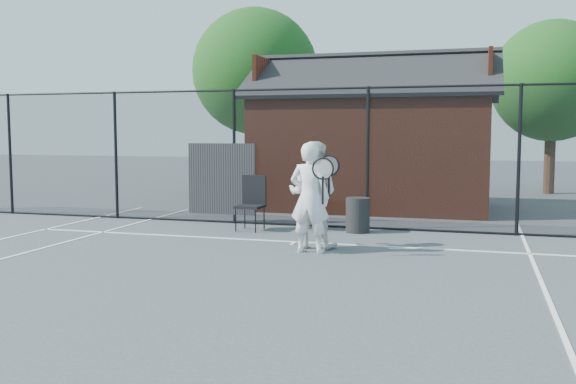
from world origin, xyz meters
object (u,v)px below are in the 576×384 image
(player_back, at_px, (313,195))
(chair_left, at_px, (250,204))
(clubhouse, at_px, (374,148))
(waste_bin, at_px, (358,215))
(player_front, at_px, (310,197))
(chair_right, at_px, (312,208))

(player_back, relative_size, chair_left, 1.69)
(clubhouse, height_order, player_back, clubhouse)
(player_back, bearing_deg, waste_bin, 76.51)
(player_front, xyz_separation_m, chair_left, (-1.82, 2.02, -0.39))
(player_back, xyz_separation_m, chair_right, (-0.53, 2.01, -0.48))
(chair_left, bearing_deg, waste_bin, 14.84)
(clubhouse, distance_m, player_front, 6.95)
(player_back, xyz_separation_m, chair_left, (-1.74, 1.51, -0.39))
(player_back, bearing_deg, chair_right, 104.89)
(clubhouse, xyz_separation_m, player_front, (0.01, -6.92, -0.66))
(player_back, bearing_deg, clubhouse, 89.40)
(player_front, relative_size, chair_left, 1.69)
(player_front, height_order, waste_bin, player_front)
(player_front, height_order, chair_right, player_front)
(chair_right, bearing_deg, waste_bin, 2.63)
(player_back, height_order, chair_right, player_back)
(clubhouse, height_order, waste_bin, clubhouse)
(waste_bin, bearing_deg, player_front, -98.95)
(chair_left, distance_m, chair_right, 1.31)
(clubhouse, height_order, chair_right, clubhouse)
(chair_right, relative_size, waste_bin, 1.31)
(chair_right, bearing_deg, player_back, -67.18)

